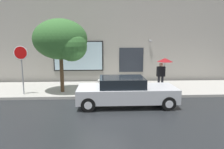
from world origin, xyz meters
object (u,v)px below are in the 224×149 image
at_px(parked_car, 126,91).
at_px(pedestrian_with_umbrella, 163,65).
at_px(stop_sign, 21,60).
at_px(street_tree, 63,41).
at_px(fire_hydrant, 99,86).

relative_size(parked_car, pedestrian_with_umbrella, 2.43).
xyz_separation_m(parked_car, pedestrian_with_umbrella, (2.56, 2.38, 0.98)).
bearing_deg(stop_sign, parked_car, -17.16).
xyz_separation_m(parked_car, street_tree, (-3.33, 2.15, 2.42)).
bearing_deg(street_tree, parked_car, -32.85).
bearing_deg(street_tree, pedestrian_with_umbrella, 2.19).
bearing_deg(stop_sign, pedestrian_with_umbrella, 4.77).
distance_m(fire_hydrant, stop_sign, 4.51).
bearing_deg(parked_car, stop_sign, 162.84).
height_order(parked_car, fire_hydrant, parked_car).
xyz_separation_m(parked_car, fire_hydrant, (-1.29, 2.04, -0.16)).
relative_size(pedestrian_with_umbrella, stop_sign, 0.72).
xyz_separation_m(pedestrian_with_umbrella, street_tree, (-5.89, -0.23, 1.44)).
height_order(parked_car, stop_sign, stop_sign).
distance_m(parked_car, pedestrian_with_umbrella, 3.63).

